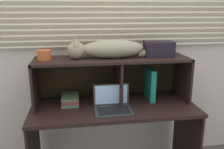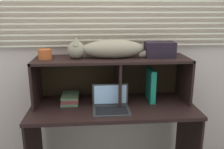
# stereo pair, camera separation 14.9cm
# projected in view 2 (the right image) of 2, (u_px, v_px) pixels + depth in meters

# --- Properties ---
(back_panel_with_blinds) EXTENTS (4.40, 0.08, 2.50)m
(back_panel_with_blinds) POSITION_uv_depth(u_px,v_px,m) (110.00, 37.00, 2.32)
(back_panel_with_blinds) COLOR beige
(back_panel_with_blinds) RESTS_ON ground
(desk) EXTENTS (1.42, 0.62, 0.70)m
(desk) POSITION_uv_depth(u_px,v_px,m) (113.00, 119.00, 2.17)
(desk) COLOR black
(desk) RESTS_ON ground
(hutch_shelf_unit) EXTENTS (1.35, 0.39, 0.40)m
(hutch_shelf_unit) POSITION_uv_depth(u_px,v_px,m) (112.00, 70.00, 2.19)
(hutch_shelf_unit) COLOR black
(hutch_shelf_unit) RESTS_ON desk
(cat) EXTENTS (0.94, 0.18, 0.18)m
(cat) POSITION_uv_depth(u_px,v_px,m) (109.00, 49.00, 2.11)
(cat) COLOR gray
(cat) RESTS_ON hutch_shelf_unit
(laptop) EXTENTS (0.31, 0.24, 0.20)m
(laptop) POSITION_uv_depth(u_px,v_px,m) (111.00, 105.00, 2.04)
(laptop) COLOR #303030
(laptop) RESTS_ON desk
(binder_upright) EXTENTS (0.05, 0.22, 0.29)m
(binder_upright) POSITION_uv_depth(u_px,v_px,m) (151.00, 85.00, 2.22)
(binder_upright) COLOR #197961
(binder_upright) RESTS_ON desk
(book_stack) EXTENTS (0.15, 0.24, 0.07)m
(book_stack) POSITION_uv_depth(u_px,v_px,m) (70.00, 98.00, 2.19)
(book_stack) COLOR #466649
(book_stack) RESTS_ON desk
(small_basket) EXTENTS (0.11, 0.11, 0.08)m
(small_basket) POSITION_uv_depth(u_px,v_px,m) (45.00, 54.00, 2.07)
(small_basket) COLOR #B85024
(small_basket) RESTS_ON hutch_shelf_unit
(storage_box) EXTENTS (0.26, 0.15, 0.13)m
(storage_box) POSITION_uv_depth(u_px,v_px,m) (160.00, 50.00, 2.14)
(storage_box) COLOR black
(storage_box) RESTS_ON hutch_shelf_unit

